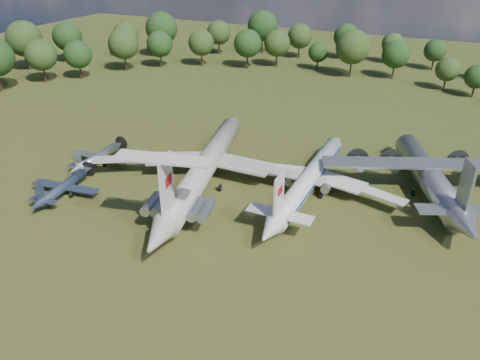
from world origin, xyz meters
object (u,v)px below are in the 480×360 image
at_px(il62_airliner, 205,170).
at_px(an12_transport, 428,179).
at_px(small_prop_northwest, 98,159).
at_px(person_on_il62, 176,193).
at_px(small_prop_west, 63,189).
at_px(tu104_jet, 309,181).

height_order(il62_airliner, an12_transport, il62_airliner).
relative_size(small_prop_northwest, person_on_il62, 10.19).
height_order(il62_airliner, person_on_il62, person_on_il62).
bearing_deg(il62_airliner, an12_transport, 6.99).
distance_m(il62_airliner, person_on_il62, 14.89).
xyz_separation_m(il62_airliner, an12_transport, (34.91, 12.53, -0.04)).
height_order(small_prop_west, person_on_il62, person_on_il62).
distance_m(tu104_jet, an12_transport, 19.57).
xyz_separation_m(small_prop_west, small_prop_northwest, (-2.62, 11.74, 0.01)).
bearing_deg(il62_airliner, small_prop_northwest, 172.18).
height_order(il62_airliner, small_prop_northwest, il62_airliner).
xyz_separation_m(an12_transport, small_prop_northwest, (-56.66, -14.41, -1.36)).
bearing_deg(an12_transport, small_prop_northwest, 171.69).
height_order(il62_airliner, small_prop_west, il62_airliner).
bearing_deg(person_on_il62, small_prop_northwest, -27.20).
relative_size(il62_airliner, tu104_jet, 1.26).
relative_size(tu104_jet, person_on_il62, 26.34).
xyz_separation_m(il62_airliner, small_prop_northwest, (-21.75, -1.88, -1.40)).
bearing_deg(small_prop_west, small_prop_northwest, 95.62).
height_order(an12_transport, person_on_il62, person_on_il62).
relative_size(tu104_jet, small_prop_northwest, 2.58).
bearing_deg(person_on_il62, tu104_jet, -127.92).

